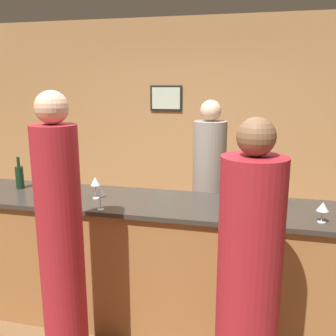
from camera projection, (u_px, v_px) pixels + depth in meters
ground_plane at (146, 318)px, 3.18m from camera, size 14.00×14.00×0.00m
back_wall at (195, 124)px, 5.12m from camera, size 8.00×0.08×2.80m
bar_counter at (146, 262)px, 3.06m from camera, size 3.61×0.68×1.05m
bartender at (209, 200)px, 3.61m from camera, size 0.31×0.31×1.80m
guest_0 at (248, 294)px, 2.03m from camera, size 0.34×0.34×1.79m
guest_1 at (61, 251)px, 2.38m from camera, size 0.28×0.28×1.91m
wine_bottle_1 at (20, 177)px, 3.26m from camera, size 0.07×0.07×0.28m
ice_bucket at (269, 193)px, 2.85m from camera, size 0.20×0.20×0.17m
wine_glass_0 at (323, 207)px, 2.46m from camera, size 0.08×0.08×0.14m
wine_glass_1 at (95, 182)px, 2.97m from camera, size 0.07×0.07×0.18m
wine_glass_2 at (100, 192)px, 2.70m from camera, size 0.07×0.07×0.18m
wine_glass_4 at (68, 185)px, 2.90m from camera, size 0.07×0.07×0.17m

